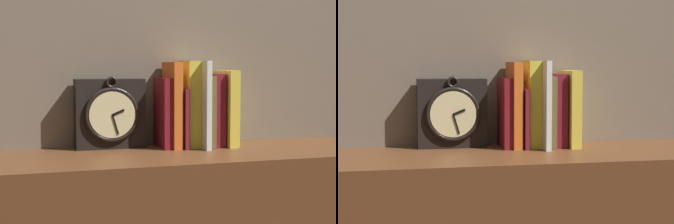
{
  "view_description": "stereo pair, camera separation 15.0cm",
  "coord_description": "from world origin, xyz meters",
  "views": [
    {
      "loc": [
        -0.44,
        -1.43,
        1.0
      ],
      "look_at": [
        0.0,
        0.0,
        0.86
      ],
      "focal_mm": 60.0,
      "sensor_mm": 36.0,
      "label": 1
    },
    {
      "loc": [
        -0.29,
        -1.46,
        1.0
      ],
      "look_at": [
        0.0,
        0.0,
        0.86
      ],
      "focal_mm": 60.0,
      "sensor_mm": 36.0,
      "label": 2
    }
  ],
  "objects": [
    {
      "name": "clock",
      "position": [
        -0.13,
        0.13,
        0.85
      ],
      "size": [
        0.2,
        0.07,
        0.21
      ],
      "color": "black",
      "rests_on": "bookshelf"
    },
    {
      "name": "book_slot0_maroon",
      "position": [
        0.02,
        0.11,
        0.85
      ],
      "size": [
        0.03,
        0.12,
        0.2
      ],
      "color": "maroon",
      "rests_on": "bookshelf"
    },
    {
      "name": "book_slot1_orange",
      "position": [
        0.04,
        0.1,
        0.88
      ],
      "size": [
        0.03,
        0.12,
        0.25
      ],
      "color": "orange",
      "rests_on": "bookshelf"
    },
    {
      "name": "book_slot2_maroon",
      "position": [
        0.07,
        0.1,
        0.84
      ],
      "size": [
        0.01,
        0.13,
        0.17
      ],
      "color": "maroon",
      "rests_on": "bookshelf"
    },
    {
      "name": "book_slot3_yellow",
      "position": [
        0.1,
        0.11,
        0.88
      ],
      "size": [
        0.04,
        0.12,
        0.25
      ],
      "color": "yellow",
      "rests_on": "bookshelf"
    },
    {
      "name": "book_slot4_white",
      "position": [
        0.12,
        0.09,
        0.88
      ],
      "size": [
        0.01,
        0.16,
        0.25
      ],
      "color": "white",
      "rests_on": "bookshelf"
    },
    {
      "name": "book_slot5_brown",
      "position": [
        0.14,
        0.1,
        0.86
      ],
      "size": [
        0.02,
        0.14,
        0.21
      ],
      "color": "brown",
      "rests_on": "bookshelf"
    },
    {
      "name": "book_slot6_maroon",
      "position": [
        0.17,
        0.11,
        0.86
      ],
      "size": [
        0.04,
        0.12,
        0.21
      ],
      "color": "maroon",
      "rests_on": "bookshelf"
    },
    {
      "name": "book_slot7_yellow",
      "position": [
        0.21,
        0.1,
        0.86
      ],
      "size": [
        0.03,
        0.14,
        0.22
      ],
      "color": "yellow",
      "rests_on": "bookshelf"
    }
  ]
}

